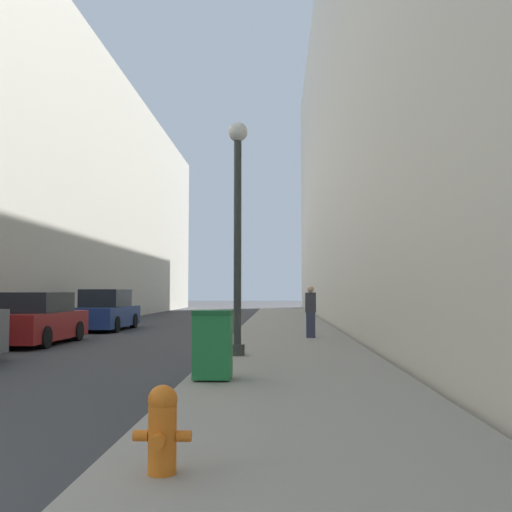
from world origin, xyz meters
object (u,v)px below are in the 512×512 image
trash_bin (213,344)px  lamppost (238,217)px  parked_sedan_near (35,320)px  pedestrian_on_sidewalk (311,312)px  parked_sedan_far (106,312)px  fire_hydrant (162,427)px

trash_bin → lamppost: (0.15, 3.64, 2.62)m
parked_sedan_near → pedestrian_on_sidewalk: size_ratio=2.67×
lamppost → parked_sedan_far: size_ratio=1.15×
parked_sedan_near → pedestrian_on_sidewalk: bearing=6.7°
lamppost → pedestrian_on_sidewalk: (1.97, 5.11, -2.38)m
trash_bin → pedestrian_on_sidewalk: bearing=76.4°
parked_sedan_near → parked_sedan_far: bearing=88.3°
lamppost → parked_sedan_far: lamppost is taller
trash_bin → lamppost: lamppost is taller
fire_hydrant → lamppost: bearing=90.0°
parked_sedan_far → pedestrian_on_sidewalk: 9.99m
trash_bin → lamppost: 4.48m
parked_sedan_near → pedestrian_on_sidewalk: 8.57m
parked_sedan_near → pedestrian_on_sidewalk: (8.50, 1.00, 0.24)m
parked_sedan_near → parked_sedan_far: parked_sedan_far is taller
fire_hydrant → parked_sedan_near: (-6.54, 12.65, 0.22)m
trash_bin → parked_sedan_near: bearing=129.5°
trash_bin → parked_sedan_near: (-6.38, 7.75, -0.01)m
trash_bin → parked_sedan_far: bearing=113.4°
fire_hydrant → trash_bin: trash_bin is taller
pedestrian_on_sidewalk → parked_sedan_far: bearing=146.3°
fire_hydrant → lamppost: (-0.01, 8.53, 2.84)m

